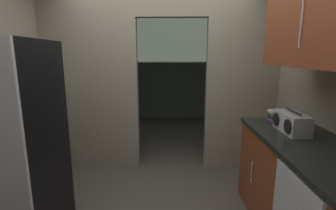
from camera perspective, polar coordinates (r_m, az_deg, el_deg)
name	(u,v)px	position (r m, az deg, el deg)	size (l,w,h in m)	color
kitchen_partition	(156,69)	(3.44, -2.76, 8.29)	(3.29, 0.12, 2.69)	gray
adjoining_room_shell	(165,68)	(5.39, -0.82, 8.56)	(3.29, 2.90, 2.69)	slate
refrigerator	(8,145)	(2.51, -33.37, -7.81)	(0.75, 0.76, 1.75)	black
lower_cabinet_run	(305,195)	(2.48, 29.36, -17.88)	(0.68, 1.65, 0.93)	brown
upper_cabinet_counterside	(327,17)	(2.21, 33.16, 16.83)	(0.36, 1.48, 0.74)	brown
boombox	(292,123)	(2.50, 26.91, -3.69)	(0.19, 0.40, 0.21)	#B2B2B7
book_stack	(275,116)	(2.86, 23.79, -2.30)	(0.14, 0.16, 0.12)	#8C3893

